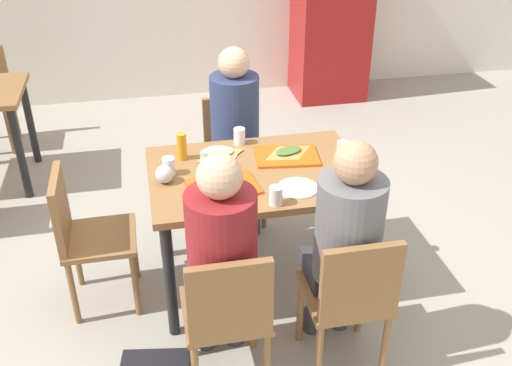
{
  "coord_description": "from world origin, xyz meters",
  "views": [
    {
      "loc": [
        -0.57,
        -2.81,
        2.39
      ],
      "look_at": [
        0.0,
        0.0,
        0.7
      ],
      "focal_mm": 41.31,
      "sensor_mm": 36.0,
      "label": 1
    }
  ],
  "objects_px": {
    "tray_red_near": "(223,187)",
    "plastic_cup_a": "(239,136)",
    "chair_far_side": "(233,150)",
    "person_far_side": "(236,126)",
    "pizza_slice_b": "(288,151)",
    "soda_can": "(342,151)",
    "pizza_slice_a": "(220,186)",
    "person_in_brown_jacket": "(345,236)",
    "tray_red_far": "(287,156)",
    "pizza_slice_c": "(221,154)",
    "chair_near_left": "(227,313)",
    "plastic_cup_c": "(169,166)",
    "chair_near_right": "(351,295)",
    "plastic_cup_b": "(276,196)",
    "condiment_bottle": "(182,146)",
    "drink_fridge": "(332,4)",
    "person_in_red": "(221,251)",
    "foil_bundle": "(164,174)",
    "paper_plate_near_edge": "(298,188)",
    "chair_left_end": "(83,231)",
    "paper_plate_center": "(218,155)",
    "main_table": "(256,187)"
  },
  "relations": [
    {
      "from": "paper_plate_center",
      "to": "condiment_bottle",
      "type": "relative_size",
      "value": 1.38
    },
    {
      "from": "plastic_cup_c",
      "to": "foil_bundle",
      "type": "relative_size",
      "value": 1.0
    },
    {
      "from": "tray_red_near",
      "to": "pizza_slice_b",
      "type": "relative_size",
      "value": 1.31
    },
    {
      "from": "paper_plate_near_edge",
      "to": "tray_red_near",
      "type": "bearing_deg",
      "value": 167.83
    },
    {
      "from": "person_in_red",
      "to": "paper_plate_near_edge",
      "type": "bearing_deg",
      "value": 42.12
    },
    {
      "from": "person_far_side",
      "to": "plastic_cup_a",
      "type": "height_order",
      "value": "person_far_side"
    },
    {
      "from": "chair_near_left",
      "to": "chair_left_end",
      "type": "distance_m",
      "value": 1.05
    },
    {
      "from": "paper_plate_near_edge",
      "to": "pizza_slice_a",
      "type": "height_order",
      "value": "pizza_slice_a"
    },
    {
      "from": "tray_red_far",
      "to": "pizza_slice_c",
      "type": "bearing_deg",
      "value": 167.1
    },
    {
      "from": "main_table",
      "to": "pizza_slice_a",
      "type": "distance_m",
      "value": 0.3
    },
    {
      "from": "pizza_slice_c",
      "to": "drink_fridge",
      "type": "distance_m",
      "value": 3.05
    },
    {
      "from": "pizza_slice_a",
      "to": "plastic_cup_a",
      "type": "height_order",
      "value": "plastic_cup_a"
    },
    {
      "from": "person_far_side",
      "to": "tray_red_near",
      "type": "bearing_deg",
      "value": -104.49
    },
    {
      "from": "chair_far_side",
      "to": "person_far_side",
      "type": "xyz_separation_m",
      "value": [
        -0.0,
        -0.14,
        0.25
      ]
    },
    {
      "from": "tray_red_near",
      "to": "plastic_cup_a",
      "type": "height_order",
      "value": "plastic_cup_a"
    },
    {
      "from": "person_in_red",
      "to": "pizza_slice_b",
      "type": "distance_m",
      "value": 0.97
    },
    {
      "from": "tray_red_far",
      "to": "drink_fridge",
      "type": "xyz_separation_m",
      "value": [
        1.14,
        2.72,
        0.17
      ]
    },
    {
      "from": "person_in_red",
      "to": "soda_can",
      "type": "bearing_deg",
      "value": 40.28
    },
    {
      "from": "person_in_brown_jacket",
      "to": "plastic_cup_a",
      "type": "xyz_separation_m",
      "value": [
        -0.33,
        1.02,
        0.07
      ]
    },
    {
      "from": "main_table",
      "to": "foil_bundle",
      "type": "relative_size",
      "value": 11.93
    },
    {
      "from": "plastic_cup_c",
      "to": "person_in_red",
      "type": "bearing_deg",
      "value": -76.12
    },
    {
      "from": "main_table",
      "to": "pizza_slice_c",
      "type": "distance_m",
      "value": 0.29
    },
    {
      "from": "condiment_bottle",
      "to": "drink_fridge",
      "type": "bearing_deg",
      "value": 56.43
    },
    {
      "from": "tray_red_far",
      "to": "pizza_slice_c",
      "type": "relative_size",
      "value": 1.41
    },
    {
      "from": "tray_red_far",
      "to": "soda_can",
      "type": "bearing_deg",
      "value": -19.32
    },
    {
      "from": "plastic_cup_c",
      "to": "pizza_slice_a",
      "type": "bearing_deg",
      "value": -41.64
    },
    {
      "from": "person_in_red",
      "to": "drink_fridge",
      "type": "distance_m",
      "value": 3.88
    },
    {
      "from": "chair_near_right",
      "to": "person_far_side",
      "type": "distance_m",
      "value": 1.51
    },
    {
      "from": "plastic_cup_b",
      "to": "plastic_cup_c",
      "type": "bearing_deg",
      "value": 140.48
    },
    {
      "from": "chair_near_left",
      "to": "person_in_brown_jacket",
      "type": "height_order",
      "value": "person_in_brown_jacket"
    },
    {
      "from": "chair_near_right",
      "to": "pizza_slice_a",
      "type": "xyz_separation_m",
      "value": [
        -0.53,
        0.64,
        0.29
      ]
    },
    {
      "from": "soda_can",
      "to": "pizza_slice_a",
      "type": "bearing_deg",
      "value": -166.21
    },
    {
      "from": "tray_red_near",
      "to": "condiment_bottle",
      "type": "height_order",
      "value": "condiment_bottle"
    },
    {
      "from": "pizza_slice_a",
      "to": "drink_fridge",
      "type": "height_order",
      "value": "drink_fridge"
    },
    {
      "from": "person_in_brown_jacket",
      "to": "pizza_slice_b",
      "type": "bearing_deg",
      "value": 95.24
    },
    {
      "from": "chair_far_side",
      "to": "person_in_brown_jacket",
      "type": "height_order",
      "value": "person_in_brown_jacket"
    },
    {
      "from": "pizza_slice_c",
      "to": "plastic_cup_c",
      "type": "bearing_deg",
      "value": -154.5
    },
    {
      "from": "chair_far_side",
      "to": "chair_left_end",
      "type": "xyz_separation_m",
      "value": [
        -0.98,
        -0.8,
        0.0
      ]
    },
    {
      "from": "pizza_slice_b",
      "to": "soda_can",
      "type": "distance_m",
      "value": 0.31
    },
    {
      "from": "soda_can",
      "to": "condiment_bottle",
      "type": "bearing_deg",
      "value": 166.85
    },
    {
      "from": "tray_red_far",
      "to": "plastic_cup_c",
      "type": "height_order",
      "value": "plastic_cup_c"
    },
    {
      "from": "person_in_red",
      "to": "pizza_slice_a",
      "type": "bearing_deg",
      "value": 81.98
    },
    {
      "from": "person_in_red",
      "to": "paper_plate_center",
      "type": "distance_m",
      "value": 0.9
    },
    {
      "from": "chair_near_left",
      "to": "plastic_cup_a",
      "type": "bearing_deg",
      "value": 76.94
    },
    {
      "from": "main_table",
      "to": "paper_plate_near_edge",
      "type": "xyz_separation_m",
      "value": [
        0.18,
        -0.23,
        0.1
      ]
    },
    {
      "from": "person_far_side",
      "to": "pizza_slice_a",
      "type": "bearing_deg",
      "value": -105.49
    },
    {
      "from": "paper_plate_center",
      "to": "plastic_cup_b",
      "type": "height_order",
      "value": "plastic_cup_b"
    },
    {
      "from": "plastic_cup_b",
      "to": "person_far_side",
      "type": "bearing_deg",
      "value": 91.68
    },
    {
      "from": "chair_left_end",
      "to": "foil_bundle",
      "type": "relative_size",
      "value": 8.58
    },
    {
      "from": "paper_plate_near_edge",
      "to": "pizza_slice_c",
      "type": "height_order",
      "value": "pizza_slice_c"
    }
  ]
}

